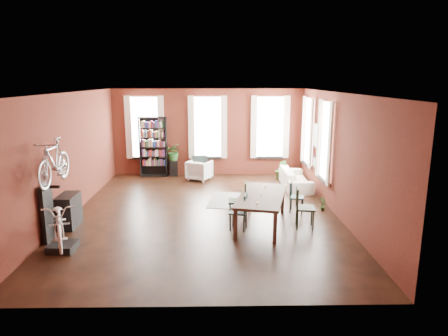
{
  "coord_description": "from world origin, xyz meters",
  "views": [
    {
      "loc": [
        0.34,
        -10.22,
        3.53
      ],
      "look_at": [
        0.53,
        0.6,
        1.12
      ],
      "focal_mm": 32.0,
      "sensor_mm": 36.0,
      "label": 1
    }
  ],
  "objects_px": {
    "dining_chair_d": "(297,197)",
    "console_table": "(69,211)",
    "dining_chair_a": "(238,212)",
    "cream_sofa": "(296,175)",
    "dining_table": "(261,210)",
    "bicycle_floor": "(58,202)",
    "plant_stand": "(173,168)",
    "dining_chair_b": "(237,201)",
    "white_armchair": "(199,169)",
    "bike_trainer": "(63,247)",
    "bookshelf": "(153,147)",
    "dining_chair_c": "(305,208)"
  },
  "relations": [
    {
      "from": "dining_chair_b",
      "to": "dining_chair_d",
      "type": "relative_size",
      "value": 1.2
    },
    {
      "from": "white_armchair",
      "to": "plant_stand",
      "type": "bearing_deg",
      "value": -7.55
    },
    {
      "from": "dining_chair_c",
      "to": "bicycle_floor",
      "type": "xyz_separation_m",
      "value": [
        -5.42,
        -1.2,
        0.55
      ]
    },
    {
      "from": "dining_table",
      "to": "console_table",
      "type": "relative_size",
      "value": 2.87
    },
    {
      "from": "dining_table",
      "to": "dining_chair_a",
      "type": "height_order",
      "value": "dining_chair_a"
    },
    {
      "from": "bookshelf",
      "to": "console_table",
      "type": "distance_m",
      "value": 5.4
    },
    {
      "from": "dining_chair_d",
      "to": "plant_stand",
      "type": "distance_m",
      "value": 5.65
    },
    {
      "from": "dining_table",
      "to": "cream_sofa",
      "type": "height_order",
      "value": "cream_sofa"
    },
    {
      "from": "white_armchair",
      "to": "dining_table",
      "type": "bearing_deg",
      "value": 135.09
    },
    {
      "from": "dining_chair_c",
      "to": "white_armchair",
      "type": "height_order",
      "value": "dining_chair_c"
    },
    {
      "from": "dining_table",
      "to": "console_table",
      "type": "xyz_separation_m",
      "value": [
        -4.7,
        0.02,
        0.01
      ]
    },
    {
      "from": "dining_chair_c",
      "to": "dining_chair_d",
      "type": "relative_size",
      "value": 1.21
    },
    {
      "from": "dining_table",
      "to": "console_table",
      "type": "height_order",
      "value": "console_table"
    },
    {
      "from": "bike_trainer",
      "to": "console_table",
      "type": "distance_m",
      "value": 1.49
    },
    {
      "from": "bookshelf",
      "to": "console_table",
      "type": "bearing_deg",
      "value": -103.83
    },
    {
      "from": "dining_chair_a",
      "to": "bicycle_floor",
      "type": "distance_m",
      "value": 4.01
    },
    {
      "from": "bike_trainer",
      "to": "bicycle_floor",
      "type": "xyz_separation_m",
      "value": [
        -0.03,
        0.04,
        0.97
      ]
    },
    {
      "from": "dining_table",
      "to": "dining_chair_a",
      "type": "distance_m",
      "value": 0.63
    },
    {
      "from": "dining_chair_b",
      "to": "bicycle_floor",
      "type": "xyz_separation_m",
      "value": [
        -3.81,
        -1.8,
        0.55
      ]
    },
    {
      "from": "dining_table",
      "to": "cream_sofa",
      "type": "relative_size",
      "value": 1.1
    },
    {
      "from": "bicycle_floor",
      "to": "dining_chair_d",
      "type": "bearing_deg",
      "value": 1.79
    },
    {
      "from": "white_armchair",
      "to": "console_table",
      "type": "relative_size",
      "value": 0.97
    },
    {
      "from": "white_armchair",
      "to": "dining_chair_a",
      "type": "bearing_deg",
      "value": 127.82
    },
    {
      "from": "dining_table",
      "to": "bicycle_floor",
      "type": "height_order",
      "value": "bicycle_floor"
    },
    {
      "from": "white_armchair",
      "to": "console_table",
      "type": "distance_m",
      "value": 5.46
    },
    {
      "from": "dining_chair_c",
      "to": "bookshelf",
      "type": "relative_size",
      "value": 0.45
    },
    {
      "from": "dining_table",
      "to": "dining_chair_d",
      "type": "distance_m",
      "value": 1.48
    },
    {
      "from": "dining_chair_c",
      "to": "bookshelf",
      "type": "height_order",
      "value": "bookshelf"
    },
    {
      "from": "white_armchair",
      "to": "cream_sofa",
      "type": "bearing_deg",
      "value": -173.77
    },
    {
      "from": "bookshelf",
      "to": "plant_stand",
      "type": "relative_size",
      "value": 3.76
    },
    {
      "from": "dining_chair_a",
      "to": "dining_chair_b",
      "type": "xyz_separation_m",
      "value": [
        0.01,
        0.69,
        0.06
      ]
    },
    {
      "from": "bike_trainer",
      "to": "bicycle_floor",
      "type": "distance_m",
      "value": 0.97
    },
    {
      "from": "dining_chair_c",
      "to": "bookshelf",
      "type": "distance_m",
      "value": 7.01
    },
    {
      "from": "dining_chair_a",
      "to": "bike_trainer",
      "type": "relative_size",
      "value": 1.64
    },
    {
      "from": "dining_chair_c",
      "to": "dining_chair_a",
      "type": "bearing_deg",
      "value": 100.62
    },
    {
      "from": "bookshelf",
      "to": "bike_trainer",
      "type": "xyz_separation_m",
      "value": [
        -0.92,
        -6.61,
        -1.02
      ]
    },
    {
      "from": "dining_chair_c",
      "to": "bike_trainer",
      "type": "relative_size",
      "value": 1.86
    },
    {
      "from": "dining_table",
      "to": "bicycle_floor",
      "type": "xyz_separation_m",
      "value": [
        -4.38,
        -1.36,
        0.66
      ]
    },
    {
      "from": "dining_table",
      "to": "dining_chair_b",
      "type": "relative_size",
      "value": 2.32
    },
    {
      "from": "console_table",
      "to": "plant_stand",
      "type": "height_order",
      "value": "console_table"
    },
    {
      "from": "dining_table",
      "to": "white_armchair",
      "type": "xyz_separation_m",
      "value": [
        -1.72,
        4.59,
        -0.0
      ]
    },
    {
      "from": "dining_chair_a",
      "to": "bike_trainer",
      "type": "bearing_deg",
      "value": -59.2
    },
    {
      "from": "dining_chair_d",
      "to": "console_table",
      "type": "bearing_deg",
      "value": 116.75
    },
    {
      "from": "plant_stand",
      "to": "dining_chair_a",
      "type": "bearing_deg",
      "value": -68.69
    },
    {
      "from": "dining_table",
      "to": "dining_chair_d",
      "type": "height_order",
      "value": "dining_chair_d"
    },
    {
      "from": "console_table",
      "to": "dining_chair_d",
      "type": "bearing_deg",
      "value": 9.86
    },
    {
      "from": "dining_chair_b",
      "to": "dining_chair_c",
      "type": "xyz_separation_m",
      "value": [
        1.61,
        -0.59,
        0.0
      ]
    },
    {
      "from": "dining_chair_a",
      "to": "cream_sofa",
      "type": "height_order",
      "value": "dining_chair_a"
    },
    {
      "from": "bookshelf",
      "to": "dining_chair_c",
      "type": "bearing_deg",
      "value": -50.29
    },
    {
      "from": "cream_sofa",
      "to": "bike_trainer",
      "type": "bearing_deg",
      "value": 129.92
    }
  ]
}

